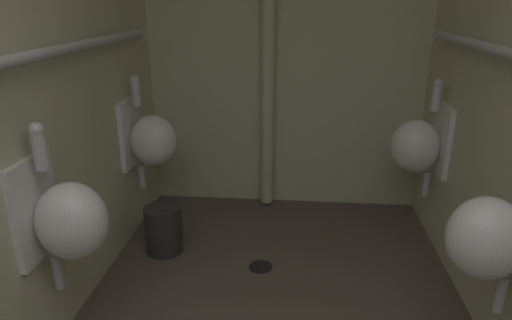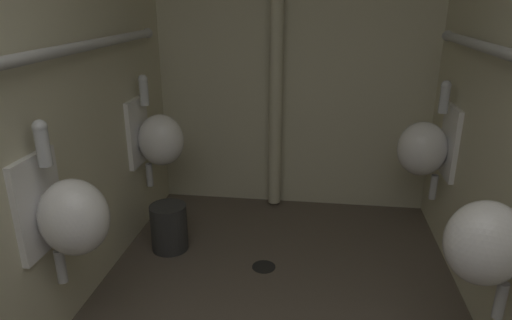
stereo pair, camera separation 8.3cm
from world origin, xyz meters
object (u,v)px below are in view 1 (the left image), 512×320
Objects in this scene: urinal_left_mid at (67,219)px; urinal_right_mid at (492,236)px; standpipe_back_wall at (268,31)px; urinal_left_far at (150,139)px; floor_drain at (261,266)px; waste_bin at (164,229)px; urinal_right_far at (419,145)px.

urinal_left_mid and urinal_right_mid have the same top height.
urinal_left_mid is 1.87m from standpipe_back_wall.
urinal_left_far reaches higher than floor_drain.
urinal_left_mid is 1.00m from waste_bin.
urinal_right_far is (1.70, 0.04, 0.00)m from urinal_left_far.
waste_bin is at bearing -63.87° from urinal_left_far.
floor_drain is (0.75, 0.72, -0.65)m from urinal_left_mid.
urinal_left_far is at bearing 90.00° from urinal_left_mid.
waste_bin is at bearing 167.74° from floor_drain.
floor_drain is 0.47× the size of waste_bin.
urinal_right_far is 1.68m from waste_bin.
floor_drain is at bearing -88.43° from standpipe_back_wall.
urinal_right_far is at bearing 34.26° from urinal_left_mid.
urinal_right_far is 2.51× the size of waste_bin.
urinal_right_mid is 1.00× the size of urinal_right_far.
urinal_left_mid is at bearing -179.67° from urinal_right_mid.
standpipe_back_wall reaches higher than urinal_left_mid.
standpipe_back_wall reaches higher than urinal_right_mid.
urinal_right_mid is at bearing -33.01° from urinal_left_far.
urinal_left_far is at bearing 146.99° from urinal_right_mid.
standpipe_back_wall is at bearing 91.57° from floor_drain.
floor_drain is 0.65m from waste_bin.
urinal_right_far is 5.39× the size of floor_drain.
urinal_right_far is (1.70, 1.16, 0.00)m from urinal_left_mid.
urinal_right_far is at bearing 11.11° from waste_bin.
urinal_left_far is at bearing -146.69° from standpipe_back_wall.
standpipe_back_wall is 18.28× the size of floor_drain.
waste_bin is (-0.62, 0.14, 0.15)m from floor_drain.
floor_drain is (-0.95, -0.44, -0.65)m from urinal_right_far.
urinal_left_mid is 1.70m from urinal_right_mid.
urinal_right_mid reaches higher than floor_drain.
waste_bin is (-1.57, 0.84, -0.50)m from urinal_right_mid.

